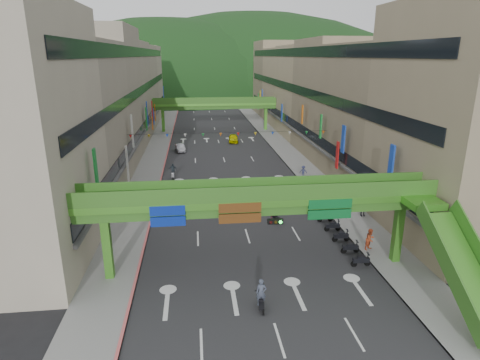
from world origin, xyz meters
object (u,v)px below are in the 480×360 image
Objects in this scene: overpass_near at (273,209)px; pedestrian_red at (370,241)px; scooter_rider_mid at (275,211)px; car_yellow at (233,138)px; car_silver at (180,148)px; scooter_rider_near at (261,296)px.

overpass_near reaches higher than pedestrian_red.
scooter_rider_mid reaches higher than car_yellow.
scooter_rider_mid is (2.20, 9.57, -4.04)m from overpass_near.
pedestrian_red reaches higher than car_yellow.
car_silver is (-10.13, 31.54, -0.51)m from scooter_rider_mid.
overpass_near is 6.23m from scooter_rider_near.
pedestrian_red is (7.04, -45.04, 0.19)m from car_yellow.
overpass_near is 12.83× the size of scooter_rider_near.
pedestrian_red is (6.67, -6.95, -0.24)m from scooter_rider_mid.
scooter_rider_mid is 1.20× the size of pedestrian_red.
scooter_rider_near is 14.44m from scooter_rider_mid.
scooter_rider_mid is 0.51× the size of car_yellow.
pedestrian_red is at bearing -46.21° from scooter_rider_mid.
car_yellow is at bearing 68.91° from pedestrian_red.
scooter_rider_mid is (3.72, 13.95, 0.13)m from scooter_rider_near.
scooter_rider_near is 52.15m from car_yellow.
car_yellow reaches higher than car_silver.
overpass_near is 10.62m from scooter_rider_mid.
overpass_near is at bearing 166.48° from pedestrian_red.
car_silver is at bearing 100.92° from overpass_near.
pedestrian_red is (16.80, -38.49, 0.28)m from car_silver.
overpass_near is 15.11× the size of pedestrian_red.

